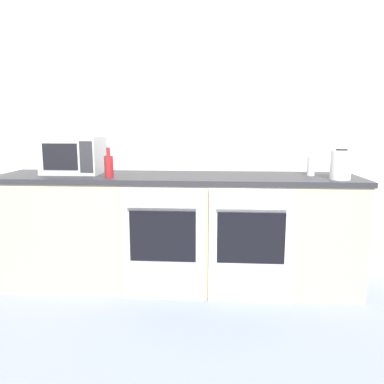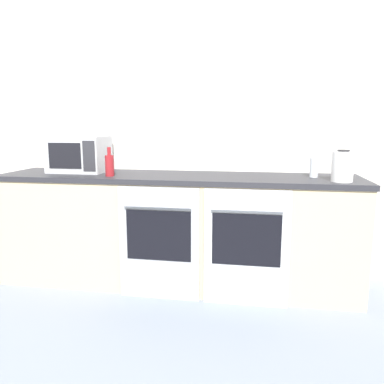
{
  "view_description": "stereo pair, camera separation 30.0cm",
  "coord_description": "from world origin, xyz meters",
  "px_view_note": "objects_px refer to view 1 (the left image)",
  "views": [
    {
      "loc": [
        0.33,
        -0.83,
        1.29
      ],
      "look_at": [
        0.13,
        2.12,
        0.77
      ],
      "focal_mm": 35.0,
      "sensor_mm": 36.0,
      "label": 1
    },
    {
      "loc": [
        0.63,
        -0.8,
        1.29
      ],
      "look_at": [
        0.13,
        2.12,
        0.77
      ],
      "focal_mm": 35.0,
      "sensor_mm": 36.0,
      "label": 2
    }
  ],
  "objects_px": {
    "kettle": "(341,165)",
    "oven_right": "(251,246)",
    "bottle_clear": "(311,165)",
    "oven_left": "(163,244)",
    "bottle_red": "(109,166)",
    "microwave": "(74,155)"
  },
  "relations": [
    {
      "from": "oven_right",
      "to": "microwave",
      "type": "xyz_separation_m",
      "value": [
        -1.43,
        0.39,
        0.62
      ]
    },
    {
      "from": "microwave",
      "to": "bottle_clear",
      "type": "height_order",
      "value": "microwave"
    },
    {
      "from": "oven_left",
      "to": "microwave",
      "type": "relative_size",
      "value": 1.85
    },
    {
      "from": "bottle_red",
      "to": "kettle",
      "type": "distance_m",
      "value": 1.73
    },
    {
      "from": "bottle_clear",
      "to": "kettle",
      "type": "relative_size",
      "value": 0.93
    },
    {
      "from": "oven_left",
      "to": "microwave",
      "type": "distance_m",
      "value": 1.08
    },
    {
      "from": "oven_left",
      "to": "oven_right",
      "type": "xyz_separation_m",
      "value": [
        0.64,
        0.0,
        0.0
      ]
    },
    {
      "from": "oven_left",
      "to": "kettle",
      "type": "height_order",
      "value": "kettle"
    },
    {
      "from": "oven_right",
      "to": "bottle_clear",
      "type": "height_order",
      "value": "bottle_clear"
    },
    {
      "from": "oven_right",
      "to": "bottle_red",
      "type": "xyz_separation_m",
      "value": [
        -1.08,
        0.17,
        0.56
      ]
    },
    {
      "from": "oven_right",
      "to": "bottle_red",
      "type": "relative_size",
      "value": 3.78
    },
    {
      "from": "oven_left",
      "to": "microwave",
      "type": "xyz_separation_m",
      "value": [
        -0.79,
        0.39,
        0.62
      ]
    },
    {
      "from": "microwave",
      "to": "kettle",
      "type": "xyz_separation_m",
      "value": [
        2.08,
        -0.23,
        -0.04
      ]
    },
    {
      "from": "oven_right",
      "to": "bottle_clear",
      "type": "xyz_separation_m",
      "value": [
        0.49,
        0.37,
        0.55
      ]
    },
    {
      "from": "oven_right",
      "to": "kettle",
      "type": "xyz_separation_m",
      "value": [
        0.65,
        0.16,
        0.58
      ]
    },
    {
      "from": "oven_right",
      "to": "bottle_clear",
      "type": "relative_size",
      "value": 4.09
    },
    {
      "from": "oven_left",
      "to": "bottle_clear",
      "type": "xyz_separation_m",
      "value": [
        1.13,
        0.37,
        0.55
      ]
    },
    {
      "from": "kettle",
      "to": "bottle_clear",
      "type": "bearing_deg",
      "value": 127.96
    },
    {
      "from": "kettle",
      "to": "oven_right",
      "type": "bearing_deg",
      "value": -166.14
    },
    {
      "from": "bottle_clear",
      "to": "oven_left",
      "type": "bearing_deg",
      "value": -161.98
    },
    {
      "from": "bottle_clear",
      "to": "bottle_red",
      "type": "distance_m",
      "value": 1.58
    },
    {
      "from": "oven_right",
      "to": "kettle",
      "type": "distance_m",
      "value": 0.89
    }
  ]
}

